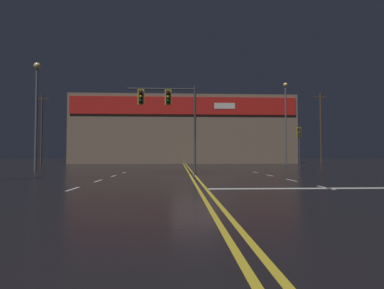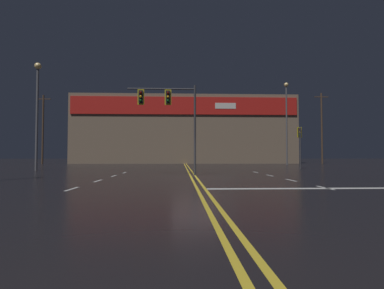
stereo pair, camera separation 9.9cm
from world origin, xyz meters
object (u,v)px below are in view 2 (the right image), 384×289
(streetlight_near_left, at_px, (37,101))
(streetlight_near_right, at_px, (286,113))
(traffic_signal_median, at_px, (168,106))
(traffic_signal_corner_northeast, at_px, (300,138))

(streetlight_near_left, height_order, streetlight_near_right, streetlight_near_right)
(traffic_signal_median, bearing_deg, streetlight_near_right, 52.83)
(traffic_signal_median, height_order, traffic_signal_corner_northeast, traffic_signal_median)
(traffic_signal_median, xyz_separation_m, traffic_signal_corner_northeast, (12.19, 8.81, -1.51))
(traffic_signal_corner_northeast, bearing_deg, streetlight_near_left, -174.43)
(traffic_signal_corner_northeast, xyz_separation_m, streetlight_near_right, (2.66, 10.77, 3.91))
(streetlight_near_left, xyz_separation_m, streetlight_near_right, (26.14, 13.06, 0.96))
(streetlight_near_right, bearing_deg, traffic_signal_median, -127.17)
(streetlight_near_left, distance_m, streetlight_near_right, 29.24)
(traffic_signal_median, relative_size, streetlight_near_left, 0.63)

